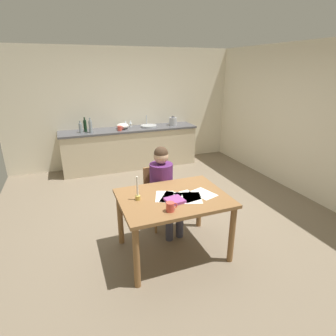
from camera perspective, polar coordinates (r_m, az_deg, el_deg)
ground_plane at (r=4.46m, az=-0.72°, el=-9.20°), size 5.20×5.20×0.04m
wall_back at (r=6.44m, az=-8.98°, el=12.29°), size 5.20×0.12×2.60m
wall_right at (r=5.43m, az=26.25°, el=8.97°), size 0.12×5.20×2.60m
kitchen_counter at (r=6.28m, az=-7.85°, el=4.20°), size 3.01×0.64×0.90m
dining_table at (r=3.25m, az=1.12°, el=-7.70°), size 1.26×0.94×0.76m
chair_at_table at (r=3.95m, az=-1.90°, el=-5.31°), size 0.45×0.45×0.85m
person_seated at (r=3.74m, az=-0.95°, el=-3.36°), size 0.37×0.62×1.19m
coffee_mug at (r=2.87m, az=0.51°, el=-8.12°), size 0.13×0.09×0.10m
candlestick at (r=3.11m, az=-6.38°, el=-5.27°), size 0.06×0.06×0.29m
book_magazine at (r=3.08m, az=1.40°, el=-6.78°), size 0.22×0.21×0.03m
paper_letter at (r=3.20m, az=-0.68°, el=-5.95°), size 0.30×0.35×0.00m
paper_bill at (r=3.21m, az=4.03°, el=-5.88°), size 0.26×0.33×0.00m
paper_envelope at (r=3.18m, az=0.71°, el=-6.14°), size 0.34×0.36×0.00m
paper_receipt at (r=3.29m, az=7.41°, el=-5.33°), size 0.29×0.35×0.00m
paper_notice at (r=3.18m, az=5.05°, el=-6.22°), size 0.29×0.35×0.00m
sink_unit at (r=6.28m, az=-4.07°, el=8.78°), size 0.36×0.36×0.24m
bottle_oil at (r=5.95m, az=-17.84°, el=8.01°), size 0.07×0.07×0.25m
bottle_vinegar at (r=6.03m, az=-16.97°, el=8.48°), size 0.07×0.07×0.30m
bottle_wine_red at (r=5.92m, az=-15.92°, el=8.40°), size 0.07×0.07×0.31m
mixing_bowl at (r=6.15m, az=-9.49°, el=8.67°), size 0.27×0.27×0.12m
stovetop_kettle at (r=6.45m, az=1.05°, el=9.83°), size 0.18×0.18×0.22m
wine_glass_near_sink at (r=6.30m, az=-7.88°, el=9.48°), size 0.07×0.07×0.15m
wine_glass_by_kettle at (r=6.28m, az=-8.90°, el=9.38°), size 0.07×0.07×0.15m
teacup_on_counter at (r=5.96m, az=-10.06°, el=8.18°), size 0.13×0.09×0.10m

